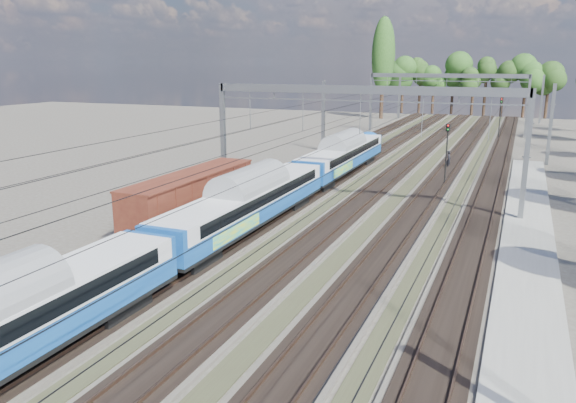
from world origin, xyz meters
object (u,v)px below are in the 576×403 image
at_px(freight_boxcar, 192,194).
at_px(signal_far, 500,113).
at_px(worker, 449,160).
at_px(emu_train, 246,197).
at_px(signal_near, 447,147).

height_order(freight_boxcar, signal_far, signal_far).
bearing_deg(signal_far, freight_boxcar, -109.66).
xyz_separation_m(worker, signal_far, (3.63, 26.35, 2.72)).
distance_m(emu_train, signal_far, 56.15).
distance_m(emu_train, freight_boxcar, 4.59).
xyz_separation_m(emu_train, signal_far, (12.54, 54.72, 1.21)).
relative_size(freight_boxcar, worker, 6.98).
height_order(signal_near, signal_far, signal_far).
distance_m(freight_boxcar, worker, 30.69).
bearing_deg(emu_train, freight_boxcar, 169.98).
xyz_separation_m(worker, signal_near, (0.71, -8.48, 2.52)).
xyz_separation_m(freight_boxcar, worker, (13.41, 27.58, -1.11)).
bearing_deg(signal_near, emu_train, -101.57).
xyz_separation_m(freight_boxcar, signal_near, (14.12, 19.10, 1.42)).
bearing_deg(freight_boxcar, signal_near, 53.53).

